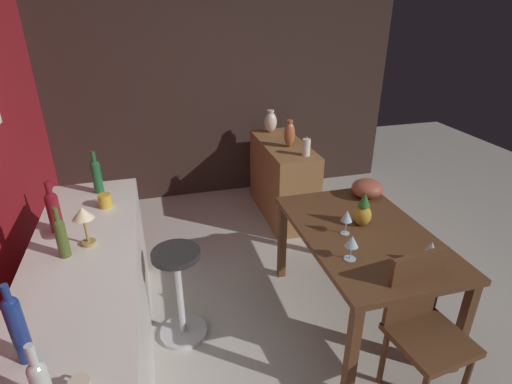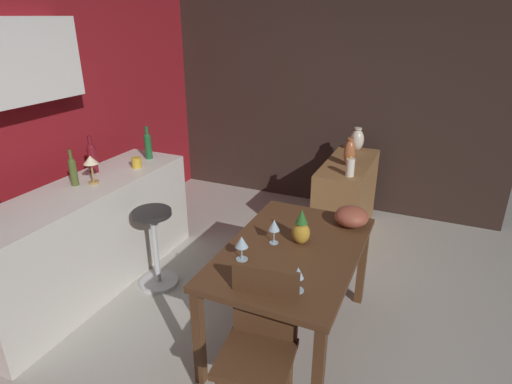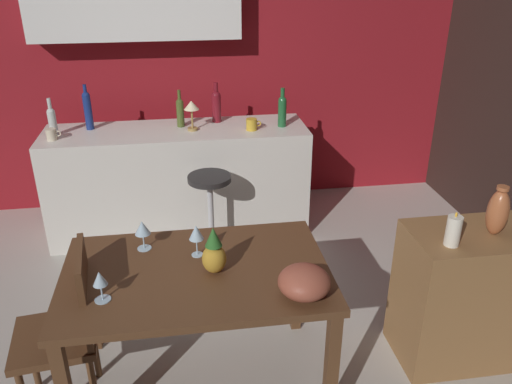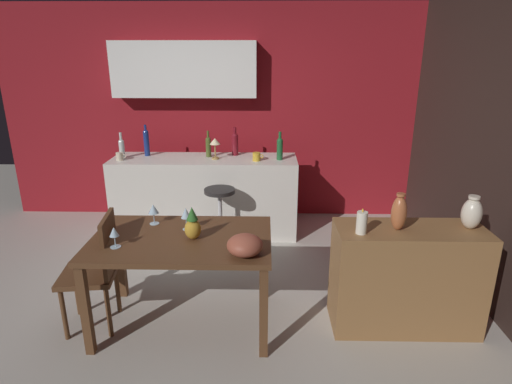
{
  "view_description": "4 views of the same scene",
  "coord_description": "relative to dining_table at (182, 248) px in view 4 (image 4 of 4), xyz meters",
  "views": [
    {
      "loc": [
        -2.05,
        1.0,
        2.17
      ],
      "look_at": [
        0.8,
        0.22,
        0.76
      ],
      "focal_mm": 28.29,
      "sensor_mm": 36.0,
      "label": 1
    },
    {
      "loc": [
        -2.3,
        -1.12,
        2.17
      ],
      "look_at": [
        0.7,
        0.22,
        0.8
      ],
      "focal_mm": 29.58,
      "sensor_mm": 36.0,
      "label": 2
    },
    {
      "loc": [
        0.01,
        -2.53,
        2.19
      ],
      "look_at": [
        0.43,
        0.24,
        0.88
      ],
      "focal_mm": 36.05,
      "sensor_mm": 36.0,
      "label": 3
    },
    {
      "loc": [
        0.65,
        -3.23,
        2.06
      ],
      "look_at": [
        0.58,
        0.37,
        0.86
      ],
      "focal_mm": 29.79,
      "sensor_mm": 36.0,
      "label": 4
    }
  ],
  "objects": [
    {
      "name": "ground_plane",
      "position": [
        -0.03,
        0.35,
        -0.65
      ],
      "size": [
        9.0,
        9.0,
        0.0
      ],
      "primitive_type": "plane",
      "color": "#B7B2A8"
    },
    {
      "name": "wall_kitchen_back",
      "position": [
        -0.1,
        2.42,
        0.76
      ],
      "size": [
        5.2,
        0.33,
        2.6
      ],
      "color": "maroon",
      "rests_on": "ground_plane"
    },
    {
      "name": "wall_side_right",
      "position": [
        2.52,
        0.65,
        0.65
      ],
      "size": [
        0.1,
        4.4,
        2.6
      ],
      "primitive_type": "cube",
      "color": "#33231E",
      "rests_on": "ground_plane"
    },
    {
      "name": "dining_table",
      "position": [
        0.0,
        0.0,
        0.0
      ],
      "size": [
        1.34,
        0.85,
        0.74
      ],
      "color": "#56351E",
      "rests_on": "ground_plane"
    },
    {
      "name": "kitchen_counter",
      "position": [
        -0.07,
        1.79,
        -0.2
      ],
      "size": [
        2.1,
        0.6,
        0.9
      ],
      "primitive_type": "cube",
      "color": "silver",
      "rests_on": "ground_plane"
    },
    {
      "name": "sideboard_cabinet",
      "position": [
        1.7,
        0.01,
        -0.24
      ],
      "size": [
        1.1,
        0.44,
        0.82
      ],
      "primitive_type": "cube",
      "color": "olive",
      "rests_on": "ground_plane"
    },
    {
      "name": "chair_near_window",
      "position": [
        -0.65,
        -0.04,
        -0.16
      ],
      "size": [
        0.45,
        0.45,
        0.91
      ],
      "color": "#56351E",
      "rests_on": "ground_plane"
    },
    {
      "name": "bar_stool",
      "position": [
        0.15,
        1.27,
        -0.28
      ],
      "size": [
        0.34,
        0.34,
        0.7
      ],
      "color": "#262323",
      "rests_on": "ground_plane"
    },
    {
      "name": "wine_glass_left",
      "position": [
        0.01,
        0.14,
        0.22
      ],
      "size": [
        0.08,
        0.08,
        0.18
      ],
      "color": "silver",
      "rests_on": "dining_table"
    },
    {
      "name": "wine_glass_right",
      "position": [
        -0.26,
        0.25,
        0.21
      ],
      "size": [
        0.08,
        0.08,
        0.17
      ],
      "color": "silver",
      "rests_on": "dining_table"
    },
    {
      "name": "wine_glass_center",
      "position": [
        -0.43,
        -0.18,
        0.2
      ],
      "size": [
        0.08,
        0.08,
        0.15
      ],
      "color": "silver",
      "rests_on": "dining_table"
    },
    {
      "name": "pineapple_centerpiece",
      "position": [
        0.09,
        -0.02,
        0.19
      ],
      "size": [
        0.12,
        0.12,
        0.25
      ],
      "color": "gold",
      "rests_on": "dining_table"
    },
    {
      "name": "fruit_bowl",
      "position": [
        0.49,
        -0.28,
        0.16
      ],
      "size": [
        0.25,
        0.25,
        0.15
      ],
      "primitive_type": "ellipsoid",
      "color": "#9E4C38",
      "rests_on": "dining_table"
    },
    {
      "name": "wine_bottle_olive",
      "position": [
        -0.03,
        1.87,
        0.38
      ],
      "size": [
        0.06,
        0.06,
        0.3
      ],
      "color": "#475623",
      "rests_on": "kitchen_counter"
    },
    {
      "name": "wine_bottle_green",
      "position": [
        0.79,
        1.75,
        0.39
      ],
      "size": [
        0.07,
        0.07,
        0.31
      ],
      "color": "#1E592D",
      "rests_on": "kitchen_counter"
    },
    {
      "name": "wine_bottle_clear",
      "position": [
        -1.0,
        1.79,
        0.37
      ],
      "size": [
        0.06,
        0.06,
        0.29
      ],
      "color": "silver",
      "rests_on": "kitchen_counter"
    },
    {
      "name": "wine_bottle_ruby",
      "position": [
        0.27,
        1.95,
        0.39
      ],
      "size": [
        0.08,
        0.08,
        0.33
      ],
      "color": "maroon",
      "rests_on": "kitchen_counter"
    },
    {
      "name": "wine_bottle_cobalt",
      "position": [
        -0.75,
        1.91,
        0.41
      ],
      "size": [
        0.06,
        0.06,
        0.36
      ],
      "color": "navy",
      "rests_on": "kitchen_counter"
    },
    {
      "name": "cup_mustard",
      "position": [
        0.53,
        1.69,
        0.29
      ],
      "size": [
        0.12,
        0.09,
        0.09
      ],
      "color": "gold",
      "rests_on": "kitchen_counter"
    },
    {
      "name": "cup_cream",
      "position": [
        -0.99,
        1.68,
        0.29
      ],
      "size": [
        0.11,
        0.08,
        0.09
      ],
      "color": "beige",
      "rests_on": "kitchen_counter"
    },
    {
      "name": "counter_lamp",
      "position": [
        0.06,
        1.75,
        0.43
      ],
      "size": [
        0.12,
        0.12,
        0.24
      ],
      "color": "#A58447",
      "rests_on": "kitchen_counter"
    },
    {
      "name": "pillar_candle_tall",
      "position": [
        1.31,
        -0.08,
        0.25
      ],
      "size": [
        0.08,
        0.08,
        0.19
      ],
      "color": "white",
      "rests_on": "sideboard_cabinet"
    },
    {
      "name": "vase_copper",
      "position": [
        1.59,
        -0.01,
        0.3
      ],
      "size": [
        0.11,
        0.11,
        0.28
      ],
      "color": "#B26038",
      "rests_on": "sideboard_cabinet"
    },
    {
      "name": "vase_ceramic_ivory",
      "position": [
        2.12,
        0.02,
        0.29
      ],
      "size": [
        0.14,
        0.14,
        0.25
      ],
      "color": "beige",
      "rests_on": "sideboard_cabinet"
    }
  ]
}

